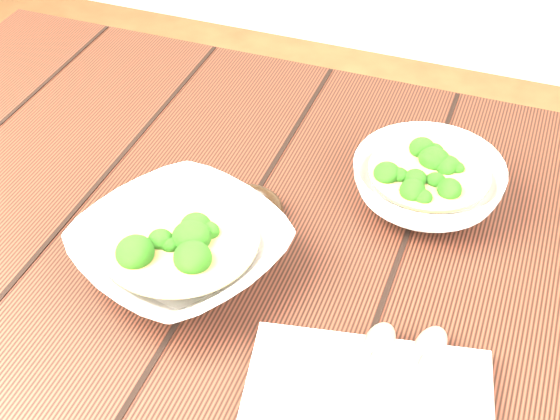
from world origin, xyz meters
name	(u,v)px	position (x,y,z in m)	size (l,w,h in m)	color
table	(251,302)	(0.00, 0.00, 0.63)	(1.20, 0.80, 0.75)	#391910
soup_bowl_front	(181,248)	(-0.05, -0.07, 0.78)	(0.29, 0.29, 0.07)	silver
soup_bowl_back	(427,182)	(0.19, 0.13, 0.78)	(0.24, 0.24, 0.07)	silver
trivet	(245,211)	(-0.01, 0.03, 0.76)	(0.09, 0.09, 0.02)	black
napkin	(366,420)	(0.20, -0.20, 0.76)	(0.24, 0.20, 0.01)	beige
spoon_left	(367,371)	(0.19, -0.16, 0.77)	(0.03, 0.20, 0.01)	#A19D8E
spoon_right	(416,373)	(0.24, -0.14, 0.77)	(0.05, 0.20, 0.01)	#A19D8E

